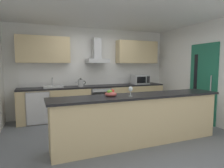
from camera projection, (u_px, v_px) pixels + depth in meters
ground at (117, 133)px, 4.29m from camera, size 5.82×4.68×0.02m
ceiling at (117, 12)px, 4.03m from camera, size 5.82×4.68×0.02m
wall_back at (93, 72)px, 5.91m from camera, size 5.82×0.12×2.60m
wall_right at (203, 73)px, 5.07m from camera, size 0.12×4.68×2.60m
backsplash_tile at (93, 74)px, 5.85m from camera, size 4.10×0.02×0.66m
counter_back at (96, 101)px, 5.64m from camera, size 4.24×0.60×0.90m
counter_island at (139, 119)px, 3.68m from camera, size 3.40×0.64×0.94m
upper_cabinets at (95, 51)px, 5.64m from camera, size 4.19×0.32×0.70m
side_door at (203, 83)px, 4.99m from camera, size 0.08×0.85×2.05m
oven at (99, 101)px, 5.64m from camera, size 0.60×0.62×0.80m
refrigerator at (38, 106)px, 5.02m from camera, size 0.58×0.60×0.85m
microwave at (140, 79)px, 6.06m from camera, size 0.50×0.38×0.30m
sink at (53, 87)px, 5.13m from camera, size 0.50×0.40×0.26m
kettle at (81, 83)px, 5.36m from camera, size 0.29×0.15×0.24m
range_hood at (97, 55)px, 5.63m from camera, size 0.62×0.45×0.72m
wine_glass at (131, 89)px, 3.46m from camera, size 0.08×0.08×0.18m
fruit_bowl at (111, 94)px, 3.47m from camera, size 0.22×0.22×0.13m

